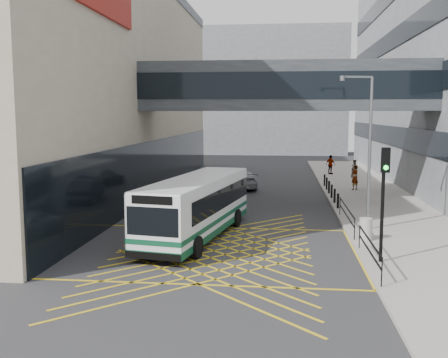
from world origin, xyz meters
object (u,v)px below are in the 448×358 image
(bus, at_px, (197,206))
(pedestrian_a, at_px, (355,177))
(car_dark, at_px, (210,193))
(litter_bin, at_px, (366,229))
(car_white, at_px, (157,226))
(traffic_light, at_px, (384,188))
(pedestrian_b, at_px, (355,169))
(pedestrian_c, at_px, (331,165))
(street_lamp, at_px, (367,143))
(car_silver, at_px, (242,179))

(bus, distance_m, pedestrian_a, 18.27)
(car_dark, bearing_deg, litter_bin, 138.92)
(car_white, distance_m, traffic_light, 10.40)
(bus, relative_size, pedestrian_b, 6.66)
(litter_bin, height_order, pedestrian_a, pedestrian_a)
(car_dark, relative_size, traffic_light, 1.08)
(car_dark, bearing_deg, pedestrian_c, -111.60)
(street_lamp, height_order, litter_bin, street_lamp)
(pedestrian_a, bearing_deg, car_white, 15.18)
(car_silver, height_order, pedestrian_c, pedestrian_c)
(bus, relative_size, car_silver, 2.10)
(car_white, height_order, car_dark, car_dark)
(bus, xyz_separation_m, litter_bin, (7.72, -0.32, -0.87))
(car_silver, xyz_separation_m, traffic_light, (6.91, -20.52, 2.26))
(street_lamp, height_order, pedestrian_b, street_lamp)
(traffic_light, distance_m, pedestrian_c, 29.78)
(traffic_light, bearing_deg, car_dark, 121.02)
(pedestrian_b, bearing_deg, pedestrian_c, 86.74)
(car_dark, bearing_deg, traffic_light, 130.20)
(car_silver, xyz_separation_m, pedestrian_c, (7.68, 9.18, 0.29))
(traffic_light, xyz_separation_m, pedestrian_c, (0.78, 29.71, -1.97))
(car_dark, xyz_separation_m, pedestrian_c, (9.22, 16.57, 0.32))
(litter_bin, bearing_deg, car_white, -178.36)
(pedestrian_a, bearing_deg, street_lamp, 43.91)
(pedestrian_a, relative_size, pedestrian_b, 1.18)
(traffic_light, bearing_deg, street_lamp, 85.95)
(traffic_light, bearing_deg, bus, 151.38)
(street_lamp, relative_size, pedestrian_b, 4.76)
(bus, relative_size, street_lamp, 1.40)
(bus, bearing_deg, pedestrian_c, 81.87)
(pedestrian_b, bearing_deg, car_dark, -171.24)
(street_lamp, bearing_deg, car_white, -179.03)
(car_silver, distance_m, pedestrian_a, 8.60)
(car_dark, height_order, car_silver, car_silver)
(bus, bearing_deg, car_dark, 104.45)
(bus, relative_size, pedestrian_c, 5.78)
(street_lamp, bearing_deg, car_dark, 126.56)
(car_dark, relative_size, litter_bin, 4.76)
(street_lamp, xyz_separation_m, litter_bin, (-0.27, -2.25, -3.74))
(litter_bin, relative_size, pedestrian_b, 0.64)
(litter_bin, bearing_deg, pedestrian_b, 83.43)
(car_dark, distance_m, street_lamp, 11.90)
(traffic_light, xyz_separation_m, litter_bin, (-0.03, 3.61, -2.38))
(car_dark, xyz_separation_m, traffic_light, (8.44, -13.13, 2.29))
(car_white, relative_size, pedestrian_b, 2.63)
(pedestrian_b, bearing_deg, car_silver, 172.34)
(bus, bearing_deg, car_silver, 97.26)
(pedestrian_b, xyz_separation_m, pedestrian_c, (-1.93, 2.30, 0.12))
(car_white, bearing_deg, car_silver, -105.11)
(car_white, distance_m, street_lamp, 10.79)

